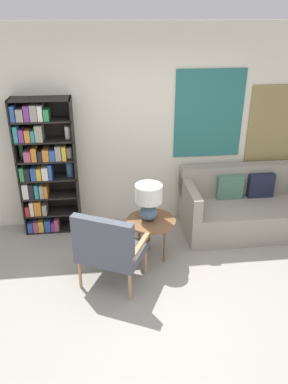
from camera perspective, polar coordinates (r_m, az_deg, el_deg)
ground_plane at (r=4.01m, az=0.74°, el=-18.34°), size 14.00×14.00×0.00m
wall_back at (r=5.11m, az=-1.44°, el=9.46°), size 6.40×0.08×2.70m
bookshelf at (r=5.12m, az=-15.17°, el=3.48°), size 0.75×0.30×1.84m
armchair at (r=4.05m, az=-5.49°, el=-8.28°), size 0.85×0.81×0.92m
couch at (r=5.43m, az=15.32°, el=-2.27°), size 1.78×0.89×0.85m
side_table at (r=4.51m, az=1.10°, el=-4.83°), size 0.59×0.59×0.55m
table_lamp at (r=4.36m, az=0.72°, el=-1.05°), size 0.32×0.32×0.45m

